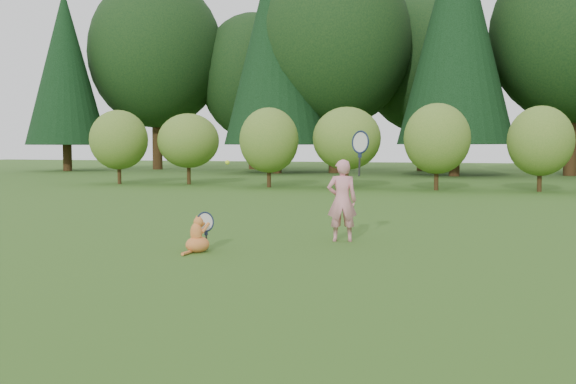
% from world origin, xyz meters
% --- Properties ---
extents(ground, '(100.00, 100.00, 0.00)m').
position_xyz_m(ground, '(0.00, 0.00, 0.00)').
color(ground, '#235217').
rests_on(ground, ground).
extents(shrub_row, '(28.00, 3.00, 2.80)m').
position_xyz_m(shrub_row, '(0.00, 13.00, 1.40)').
color(shrub_row, '#477424').
rests_on(shrub_row, ground).
extents(woodland_backdrop, '(48.00, 10.00, 15.00)m').
position_xyz_m(woodland_backdrop, '(0.00, 23.00, 7.50)').
color(woodland_backdrop, black).
rests_on(woodland_backdrop, ground).
extents(child, '(0.69, 0.43, 1.78)m').
position_xyz_m(child, '(1.02, 0.85, 0.62)').
color(child, pink).
rests_on(child, ground).
extents(cat, '(0.46, 0.71, 0.65)m').
position_xyz_m(cat, '(-0.53, -0.68, 0.24)').
color(cat, orange).
rests_on(cat, ground).
extents(tennis_ball, '(0.07, 0.07, 0.07)m').
position_xyz_m(tennis_ball, '(-1.11, 1.54, 1.11)').
color(tennis_ball, '#C5EC1B').
rests_on(tennis_ball, ground).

